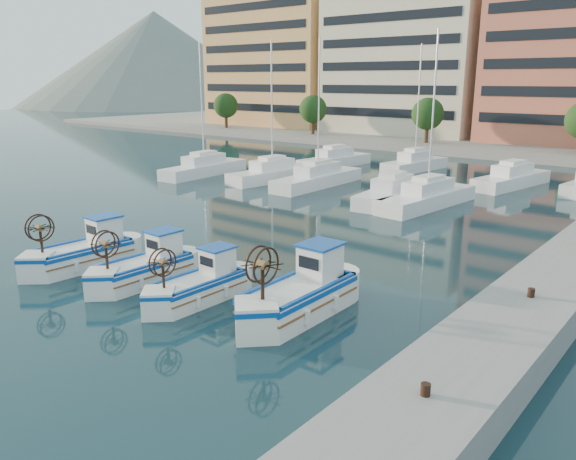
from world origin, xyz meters
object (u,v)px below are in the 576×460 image
(fishing_boat_b, at_px, (146,266))
(fishing_boat_d, at_px, (301,292))
(fishing_boat_c, at_px, (200,284))
(fishing_boat_a, at_px, (85,251))

(fishing_boat_b, distance_m, fishing_boat_d, 7.34)
(fishing_boat_c, bearing_deg, fishing_boat_b, -177.41)
(fishing_boat_a, bearing_deg, fishing_boat_c, 7.40)
(fishing_boat_a, relative_size, fishing_boat_c, 1.14)
(fishing_boat_b, bearing_deg, fishing_boat_c, 2.45)
(fishing_boat_b, xyz_separation_m, fishing_boat_c, (3.30, 0.09, -0.04))
(fishing_boat_b, height_order, fishing_boat_c, fishing_boat_b)
(fishing_boat_a, relative_size, fishing_boat_d, 0.92)
(fishing_boat_b, bearing_deg, fishing_boat_d, 12.85)
(fishing_boat_a, height_order, fishing_boat_c, fishing_boat_a)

